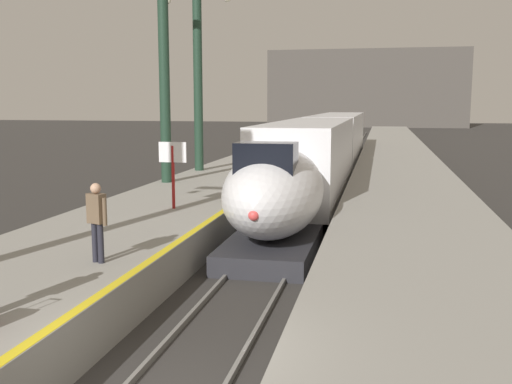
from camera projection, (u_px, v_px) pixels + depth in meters
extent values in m
cube|color=gray|center=(253.00, 172.00, 32.92)|extent=(4.80, 110.00, 1.05)
cube|color=gray|center=(401.00, 176.00, 31.25)|extent=(4.80, 110.00, 1.05)
cube|color=yellow|center=(293.00, 164.00, 32.37)|extent=(0.20, 107.80, 0.01)
cube|color=slate|center=(316.00, 176.00, 34.97)|extent=(0.08, 110.00, 0.12)
cube|color=slate|center=(342.00, 177.00, 34.66)|extent=(0.08, 110.00, 0.12)
ellipsoid|color=silver|center=(275.00, 192.00, 16.99)|extent=(2.78, 5.92, 2.56)
cube|color=#28282D|center=(273.00, 246.00, 16.94)|extent=(2.46, 5.03, 0.55)
cube|color=black|center=(266.00, 159.00, 15.54)|extent=(1.59, 1.00, 0.90)
sphere|color=#F24C4C|center=(254.00, 215.00, 14.23)|extent=(0.28, 0.28, 0.28)
cube|color=silver|center=(311.00, 157.00, 25.44)|extent=(2.90, 14.00, 3.05)
cube|color=black|center=(279.00, 144.00, 25.65)|extent=(0.04, 11.90, 0.80)
cube|color=black|center=(344.00, 144.00, 25.06)|extent=(0.04, 11.90, 0.80)
cube|color=silver|center=(310.00, 186.00, 25.63)|extent=(2.92, 13.30, 0.24)
cube|color=black|center=(295.00, 216.00, 21.38)|extent=(2.03, 2.20, 0.56)
cube|color=black|center=(321.00, 184.00, 30.04)|extent=(2.03, 2.20, 0.56)
cube|color=silver|center=(338.00, 136.00, 41.49)|extent=(2.90, 18.00, 3.05)
cube|color=black|center=(319.00, 128.00, 41.70)|extent=(0.04, 15.84, 0.80)
cube|color=black|center=(359.00, 128.00, 41.11)|extent=(0.04, 15.84, 0.80)
cube|color=black|center=(331.00, 171.00, 35.84)|extent=(2.03, 2.20, 0.56)
cube|color=black|center=(343.00, 154.00, 47.68)|extent=(2.03, 2.20, 0.56)
cylinder|color=#1E3828|center=(164.00, 63.00, 24.17)|extent=(0.44, 0.44, 9.94)
cylinder|color=#1E3828|center=(198.00, 77.00, 28.65)|extent=(0.44, 0.44, 9.20)
sphere|color=#EFEACC|center=(167.00, 1.00, 28.41)|extent=(0.36, 0.36, 0.36)
cylinder|color=#23232D|center=(95.00, 242.00, 12.35)|extent=(0.13, 0.13, 0.85)
cylinder|color=#23232D|center=(101.00, 243.00, 12.26)|extent=(0.13, 0.13, 0.85)
cube|color=brown|center=(96.00, 208.00, 12.19)|extent=(0.43, 0.34, 0.62)
cylinder|color=brown|center=(89.00, 210.00, 12.33)|extent=(0.09, 0.09, 0.58)
cylinder|color=brown|center=(105.00, 212.00, 12.07)|extent=(0.09, 0.09, 0.58)
sphere|color=tan|center=(96.00, 188.00, 12.13)|extent=(0.22, 0.22, 0.22)
cylinder|color=maroon|center=(173.00, 177.00, 18.54)|extent=(0.10, 0.10, 2.00)
cube|color=white|center=(173.00, 152.00, 18.42)|extent=(0.90, 0.06, 0.64)
cube|color=#4C4742|center=(366.00, 88.00, 105.80)|extent=(36.00, 2.00, 14.00)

